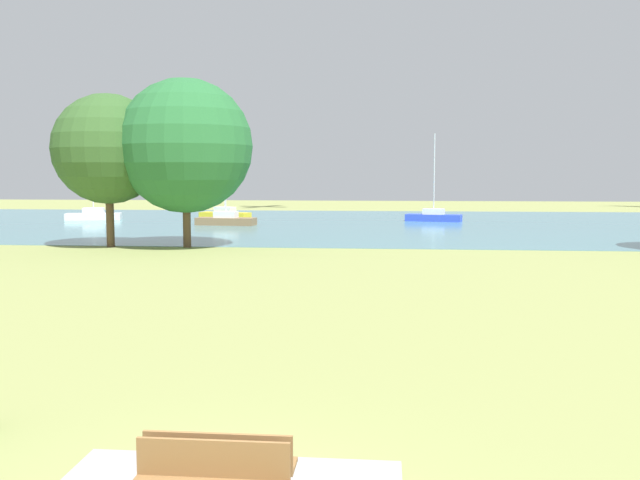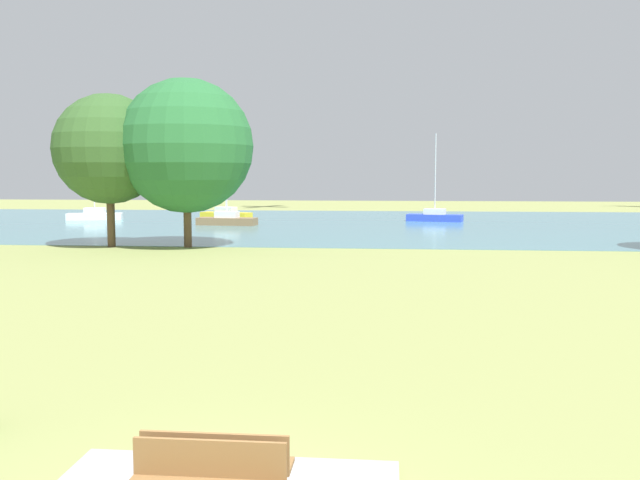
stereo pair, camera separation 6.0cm
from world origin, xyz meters
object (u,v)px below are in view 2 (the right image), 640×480
bench_facing_water (218,470)px  sailboat_yellow (226,214)px  sailboat_brown (227,220)px  tree_west_far (109,149)px  sailboat_blue (435,216)px  sailboat_white (95,215)px  tree_west_near (186,146)px

bench_facing_water → sailboat_yellow: bearing=103.3°
bench_facing_water → sailboat_brown: sailboat_brown is taller
bench_facing_water → sailboat_yellow: size_ratio=0.34×
sailboat_brown → tree_west_far: 18.07m
bench_facing_water → sailboat_brown: 47.74m
sailboat_blue → bench_facing_water: bearing=-96.6°
sailboat_white → tree_west_near: bearing=-55.6°
sailboat_white → tree_west_far: bearing=-64.2°
bench_facing_water → sailboat_white: bearing=115.2°
sailboat_blue → sailboat_brown: (-17.03, -6.35, -0.02)m
sailboat_brown → sailboat_yellow: bearing=103.9°
tree_west_far → sailboat_blue: bearing=50.2°
tree_west_far → tree_west_near: (4.35, 0.22, 0.16)m
sailboat_yellow → tree_west_far: tree_west_far is taller
sailboat_yellow → tree_west_near: bearing=-81.4°
sailboat_brown → sailboat_white: bearing=158.7°
sailboat_blue → tree_west_far: bearing=-129.8°
bench_facing_water → sailboat_brown: size_ratio=0.29×
sailboat_blue → sailboat_white: (-30.44, -1.13, 0.00)m
bench_facing_water → sailboat_blue: 53.18m
tree_west_near → sailboat_brown: bearing=96.0°
tree_west_far → tree_west_near: tree_west_near is taller
sailboat_yellow → tree_west_far: 25.69m
tree_west_far → bench_facing_water: bearing=-65.3°
sailboat_brown → tree_west_far: (-2.56, -17.17, 5.02)m
sailboat_yellow → sailboat_white: (-11.42, -2.80, 0.03)m
sailboat_brown → tree_west_far: bearing=-98.5°
bench_facing_water → sailboat_white: sailboat_white is taller
sailboat_white → sailboat_blue: bearing=2.1°
tree_west_far → tree_west_near: bearing=2.9°
bench_facing_water → sailboat_brown: (-10.93, 46.47, -0.02)m
bench_facing_water → tree_west_far: 32.64m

